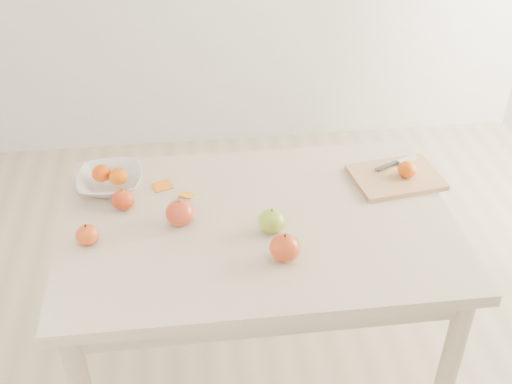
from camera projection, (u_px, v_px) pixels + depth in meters
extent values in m
plane|color=#C6B293|center=(258.00, 378.00, 2.39)|extent=(3.50, 3.50, 0.00)
cube|color=beige|center=(258.00, 225.00, 1.96)|extent=(1.20, 0.80, 0.04)
cylinder|color=#BCAA8E|center=(104.00, 258.00, 2.40)|extent=(0.06, 0.06, 0.71)
cylinder|color=#BCAA8E|center=(384.00, 236.00, 2.51)|extent=(0.06, 0.06, 0.71)
cylinder|color=#BCAA8E|center=(446.00, 377.00, 1.96)|extent=(0.06, 0.06, 0.71)
cube|color=tan|center=(396.00, 177.00, 2.13)|extent=(0.31, 0.24, 0.02)
ellipsoid|color=#C85307|center=(407.00, 169.00, 2.10)|extent=(0.06, 0.06, 0.05)
imported|color=silver|center=(110.00, 181.00, 2.08)|extent=(0.21, 0.21, 0.05)
ellipsoid|color=#CD4607|center=(102.00, 173.00, 2.07)|extent=(0.06, 0.06, 0.05)
ellipsoid|color=#CE6207|center=(118.00, 177.00, 2.05)|extent=(0.06, 0.06, 0.05)
cube|color=orange|center=(163.00, 187.00, 2.09)|extent=(0.07, 0.06, 0.01)
cube|color=orange|center=(186.00, 196.00, 2.05)|extent=(0.06, 0.05, 0.01)
cube|color=silver|center=(407.00, 160.00, 2.18)|extent=(0.08, 0.05, 0.01)
cube|color=#3B3D43|center=(387.00, 166.00, 2.15)|extent=(0.09, 0.06, 0.00)
ellipsoid|color=#588718|center=(272.00, 221.00, 1.89)|extent=(0.08, 0.08, 0.07)
ellipsoid|color=maroon|center=(123.00, 200.00, 1.99)|extent=(0.07, 0.07, 0.06)
ellipsoid|color=#A62917|center=(87.00, 235.00, 1.85)|extent=(0.07, 0.07, 0.06)
ellipsoid|color=maroon|center=(180.00, 213.00, 1.92)|extent=(0.09, 0.09, 0.08)
ellipsoid|color=maroon|center=(285.00, 248.00, 1.79)|extent=(0.09, 0.09, 0.08)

